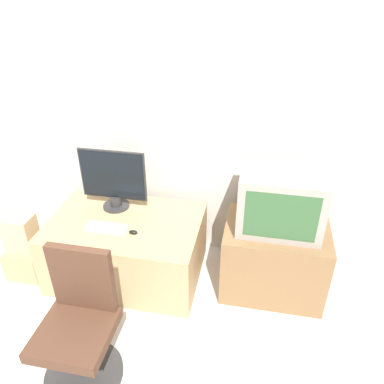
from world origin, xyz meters
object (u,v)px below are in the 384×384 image
Objects in this scene: main_monitor at (113,180)px; mouse at (133,232)px; keyboard at (106,228)px; cardboard_box_lower at (29,261)px; crt_tv at (281,201)px; office_chair at (80,329)px.

mouse is at bearing -51.88° from main_monitor.
main_monitor is 0.39m from keyboard.
mouse is at bearing -6.13° from keyboard.
cardboard_box_lower is at bearing -175.93° from keyboard.
main_monitor reaches higher than mouse.
keyboard is 0.82m from cardboard_box_lower.
cardboard_box_lower is at bearing -173.18° from crt_tv.
main_monitor reaches higher than cardboard_box_lower.
cardboard_box_lower is (-0.71, -0.05, -0.41)m from keyboard.
main_monitor is 1.30m from crt_tv.
main_monitor is 1.00m from cardboard_box_lower.
main_monitor is 1.71× the size of keyboard.
office_chair is (0.17, -1.09, -0.40)m from main_monitor.
office_chair reaches higher than keyboard.
crt_tv reaches higher than cardboard_box_lower.
crt_tv reaches higher than mouse.
mouse is 0.78m from office_chair.
office_chair is 1.15m from cardboard_box_lower.
keyboard is 1.10× the size of cardboard_box_lower.
main_monitor is 0.62× the size of office_chair.
crt_tv reaches higher than main_monitor.
cardboard_box_lower is (-0.93, -0.03, -0.41)m from mouse.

